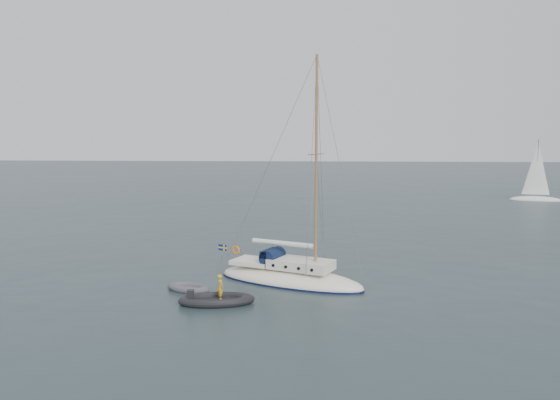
{
  "coord_description": "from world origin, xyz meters",
  "views": [
    {
      "loc": [
        -0.02,
        -26.95,
        7.8
      ],
      "look_at": [
        -1.85,
        0.0,
        4.68
      ],
      "focal_mm": 35.0,
      "sensor_mm": 36.0,
      "label": 1
    }
  ],
  "objects": [
    {
      "name": "sailboat",
      "position": [
        -1.42,
        1.63,
        0.94
      ],
      "size": [
        8.76,
        2.63,
        12.48
      ],
      "rotation": [
        0.0,
        0.0,
        -0.41
      ],
      "color": "silver",
      "rests_on": "ground"
    },
    {
      "name": "ground",
      "position": [
        0.0,
        0.0,
        0.0
      ],
      "size": [
        300.0,
        300.0,
        0.0
      ],
      "primitive_type": "plane",
      "color": "black",
      "rests_on": "ground"
    },
    {
      "name": "dinghy",
      "position": [
        -6.52,
        -0.26,
        0.16
      ],
      "size": [
        2.48,
        1.12,
        0.36
      ],
      "rotation": [
        0.0,
        0.0,
        -0.38
      ],
      "color": "#46474B",
      "rests_on": "ground"
    },
    {
      "name": "rib",
      "position": [
        -4.7,
        -2.29,
        0.22
      ],
      "size": [
        3.6,
        1.64,
        1.43
      ],
      "rotation": [
        0.0,
        0.0,
        0.17
      ],
      "color": "black",
      "rests_on": "ground"
    },
    {
      "name": "distant_yacht_c",
      "position": [
        26.96,
        42.01,
        3.41
      ],
      "size": [
        6.03,
        3.22,
        7.99
      ],
      "rotation": [
        0.0,
        0.0,
        -0.21
      ],
      "color": "silver",
      "rests_on": "ground"
    }
  ]
}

